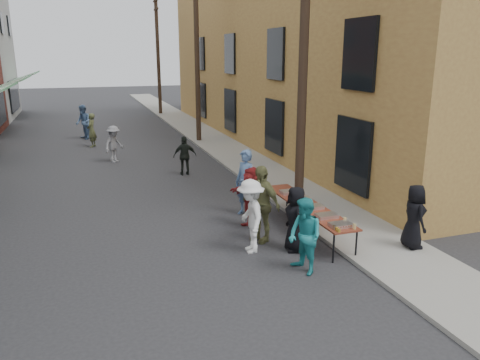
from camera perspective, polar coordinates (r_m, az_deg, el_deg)
ground at (r=10.04m, az=-8.03°, el=-11.80°), size 120.00×120.00×0.00m
sidewalk at (r=25.12m, az=-3.47°, el=4.89°), size 2.20×60.00×0.10m
building_ochre at (r=26.11m, az=10.52°, el=15.98°), size 10.00×28.00×10.00m
utility_pole_near at (r=13.20m, az=7.75°, el=14.92°), size 0.26×0.26×9.00m
utility_pole_mid at (r=24.54m, az=-5.27°, el=15.06°), size 0.26×0.26×9.00m
utility_pole_far at (r=36.30m, az=-9.97°, el=14.93°), size 0.26×0.26×9.00m
serving_table at (r=12.23m, az=8.21°, el=-3.18°), size 0.70×4.00×0.75m
catering_tray_sausage at (r=10.85m, az=12.18°, el=-5.35°), size 0.50×0.33×0.08m
catering_tray_foil_b at (r=11.37m, az=10.50°, el=-4.29°), size 0.50×0.33×0.08m
catering_tray_buns at (r=11.95m, az=8.87°, el=-3.25°), size 0.50×0.33×0.08m
catering_tray_foil_d at (r=12.54m, az=7.39°, el=-2.30°), size 0.50×0.33×0.08m
catering_tray_buns_end at (r=13.15m, az=6.05°, el=-1.44°), size 0.50×0.33×0.08m
condiment_jar_a at (r=10.50m, az=11.98°, el=-6.04°), size 0.07×0.07×0.08m
condiment_jar_b at (r=10.58m, az=11.70°, el=-5.86°), size 0.07×0.07×0.08m
condiment_jar_c at (r=10.66m, az=11.43°, el=-5.68°), size 0.07×0.07×0.08m
cup_stack at (r=10.75m, az=13.78°, el=-5.54°), size 0.08×0.08×0.12m
guest_front_a at (r=11.06m, az=6.79°, el=-4.74°), size 0.62×0.84×1.57m
guest_front_b at (r=13.33m, az=0.66°, el=-0.36°), size 0.72×0.83×1.92m
guest_front_c at (r=9.97m, az=7.91°, el=-6.82°), size 0.77×0.91×1.64m
guest_front_d at (r=10.89m, az=1.30°, el=-4.44°), size 0.77×1.20×1.75m
guest_front_e at (r=11.50m, az=2.55°, el=-2.89°), size 0.96×1.22×1.93m
guest_queue_back at (r=12.37m, az=1.39°, el=-2.19°), size 0.79×1.62×1.68m
server at (r=11.64m, az=20.47°, el=-4.18°), size 0.61×0.82×1.53m
passerby_left at (r=20.73m, az=-15.12°, el=4.25°), size 1.13×1.12×1.57m
passerby_mid at (r=18.00m, az=-6.73°, el=2.96°), size 0.90×0.43×1.50m
passerby_right at (r=24.44m, az=-17.64°, el=5.80°), size 0.58×0.71×1.68m
passerby_far at (r=26.83m, az=-18.56°, el=6.70°), size 0.94×1.08×1.86m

